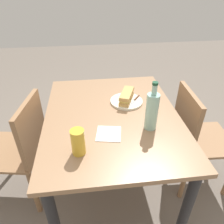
{
  "coord_description": "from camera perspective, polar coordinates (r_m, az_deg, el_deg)",
  "views": [
    {
      "loc": [
        1.16,
        -0.14,
        1.53
      ],
      "look_at": [
        0.0,
        0.0,
        0.74
      ],
      "focal_mm": 34.5,
      "sensor_mm": 36.0,
      "label": 1
    }
  ],
  "objects": [
    {
      "name": "chair_near",
      "position": [
        1.66,
        -22.64,
        -8.44
      ],
      "size": [
        0.46,
        0.46,
        0.84
      ],
      "color": "#936B47",
      "rests_on": "ground"
    },
    {
      "name": "paper_napkin",
      "position": [
        1.26,
        -0.88,
        -5.77
      ],
      "size": [
        0.16,
        0.16,
        0.0
      ],
      "primitive_type": "cube",
      "rotation": [
        0.0,
        0.0,
        -0.18
      ],
      "color": "white",
      "rests_on": "dining_table"
    },
    {
      "name": "chair_far",
      "position": [
        1.74,
        21.14,
        -5.72
      ],
      "size": [
        0.42,
        0.42,
        0.84
      ],
      "color": "#936B47",
      "rests_on": "ground"
    },
    {
      "name": "knife_near",
      "position": [
        1.54,
        5.93,
        3.12
      ],
      "size": [
        0.15,
        0.12,
        0.01
      ],
      "color": "silver",
      "rests_on": "plate_near"
    },
    {
      "name": "beer_glass",
      "position": [
        1.11,
        -8.97,
        -7.84
      ],
      "size": [
        0.07,
        0.07,
        0.15
      ],
      "primitive_type": "cylinder",
      "color": "gold",
      "rests_on": "dining_table"
    },
    {
      "name": "dining_table",
      "position": [
        1.48,
        0.0,
        -4.13
      ],
      "size": [
        1.1,
        0.87,
        0.72
      ],
      "color": "#997251",
      "rests_on": "ground"
    },
    {
      "name": "water_bottle",
      "position": [
        1.25,
        10.52,
        0.34
      ],
      "size": [
        0.07,
        0.07,
        0.3
      ],
      "color": "#99C6B7",
      "rests_on": "dining_table"
    },
    {
      "name": "plate_near",
      "position": [
        1.55,
        3.84,
        2.87
      ],
      "size": [
        0.23,
        0.23,
        0.01
      ],
      "primitive_type": "cylinder",
      "color": "silver",
      "rests_on": "dining_table"
    },
    {
      "name": "ground_plane",
      "position": [
        1.92,
        0.0,
        -18.76
      ],
      "size": [
        8.0,
        8.0,
        0.0
      ],
      "primitive_type": "plane",
      "color": "#6B6056"
    },
    {
      "name": "baguette_sandwich_near",
      "position": [
        1.53,
        3.89,
        4.2
      ],
      "size": [
        0.2,
        0.14,
        0.07
      ],
      "color": "tan",
      "rests_on": "plate_near"
    }
  ]
}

